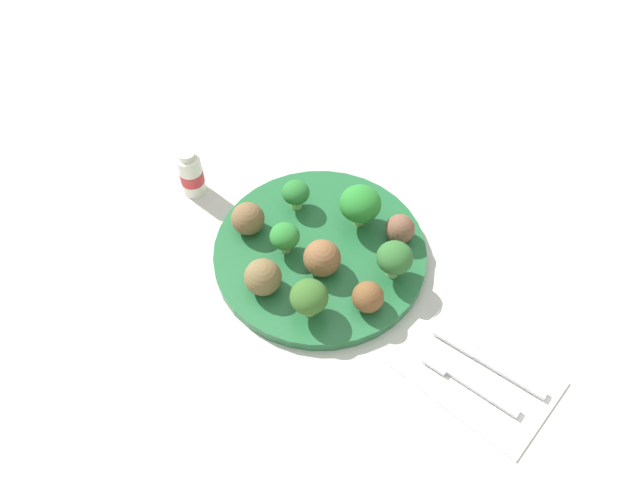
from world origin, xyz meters
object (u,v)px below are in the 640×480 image
broccoli_floret_mid_left (360,204)px  meatball_mid_left (263,277)px  broccoli_floret_center (296,193)px  meatball_mid_right (322,258)px  plate (320,253)px  broccoli_floret_front_right (395,258)px  meatball_back_right (400,229)px  meatball_near_rim (368,297)px  yogurt_bottle (191,174)px  napkin (479,374)px  meatball_front_left (248,219)px  knife (483,358)px  broccoli_floret_far_rim (285,237)px  fork (466,379)px  broccoli_floret_back_right (309,297)px

broccoli_floret_mid_left → meatball_mid_left: size_ratio=1.32×
broccoli_floret_center → meatball_mid_right: meatball_mid_right is taller
plate → meatball_mid_left: meatball_mid_left is taller
broccoli_floret_front_right → meatball_back_right: size_ratio=1.40×
meatball_near_rim → yogurt_bottle: bearing=-2.2°
broccoli_floret_mid_left → broccoli_floret_front_right: broccoli_floret_mid_left is taller
broccoli_floret_center → meatball_mid_left: 0.14m
plate → meatball_mid_right: size_ratio=5.86×
meatball_mid_right → napkin: (-0.23, -0.00, -0.04)m
yogurt_bottle → meatball_mid_right: bearing=179.2°
meatball_front_left → broccoli_floret_mid_left: bearing=-137.5°
meatball_mid_right → knife: size_ratio=0.33×
broccoli_floret_far_rim → napkin: 0.29m
broccoli_floret_center → meatball_back_right: bearing=-163.8°
broccoli_floret_far_rim → knife: (-0.28, -0.03, -0.04)m
plate → meatball_mid_left: size_ratio=5.99×
meatball_mid_right → meatball_back_right: size_ratio=1.22×
broccoli_floret_far_rim → meatball_mid_right: bearing=-174.7°
meatball_near_rim → plate: bearing=-17.8°
meatball_near_rim → fork: (-0.14, 0.01, -0.03)m
broccoli_floret_mid_left → napkin: broccoli_floret_mid_left is taller
broccoli_floret_back_right → fork: (-0.19, -0.04, -0.04)m
yogurt_bottle → broccoli_floret_front_right: bearing=-171.7°
broccoli_floret_center → meatball_mid_left: (-0.05, 0.13, -0.00)m
meatball_mid_left → meatball_mid_right: (-0.04, -0.07, 0.00)m
plate → meatball_near_rim: size_ratio=7.11×
broccoli_floret_front_right → knife: 0.16m
meatball_front_left → knife: size_ratio=0.30×
broccoli_floret_front_right → meatball_mid_left: bearing=45.1°
plate → meatball_mid_right: bearing=132.9°
plate → meatball_near_rim: meatball_near_rim is taller
yogurt_bottle → meatball_back_right: bearing=-160.9°
meatball_front_left → yogurt_bottle: yogurt_bottle is taller
broccoli_floret_back_right → napkin: 0.22m
meatball_near_rim → knife: (-0.15, -0.03, -0.03)m
broccoli_floret_mid_left → meatball_near_rim: 0.13m
broccoli_floret_mid_left → meatball_front_left: broccoli_floret_mid_left is taller
broccoli_floret_center → yogurt_bottle: (0.14, 0.06, -0.01)m
fork → yogurt_bottle: yogurt_bottle is taller
meatball_near_rim → napkin: meatball_near_rim is taller
meatball_back_right → napkin: bearing=151.4°
meatball_mid_right → knife: meatball_mid_right is taller
meatball_back_right → knife: bearing=155.2°
meatball_mid_left → knife: meatball_mid_left is taller
meatball_front_left → napkin: bearing=-177.9°
broccoli_floret_far_rim → meatball_front_left: (0.06, 0.00, -0.01)m
broccoli_floret_back_right → yogurt_bottle: bearing=-13.5°
napkin → broccoli_floret_mid_left: bearing=-20.1°
fork → yogurt_bottle: bearing=-2.3°
broccoli_floret_far_rim → meatball_mid_left: (-0.02, 0.06, -0.00)m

